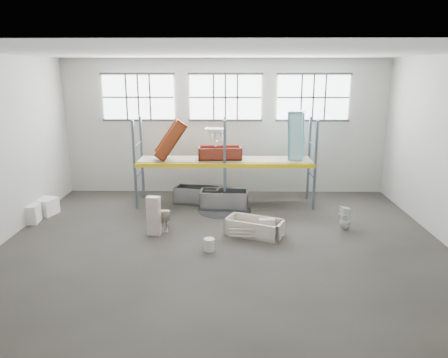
{
  "coord_description": "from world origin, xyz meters",
  "views": [
    {
      "loc": [
        0.2,
        -10.88,
        4.6
      ],
      "look_at": [
        0.0,
        1.5,
        1.4
      ],
      "focal_mm": 34.16,
      "sensor_mm": 36.0,
      "label": 1
    }
  ],
  "objects_px": {
    "toilet_beige": "(164,218)",
    "steel_tub_right": "(224,199)",
    "blue_tub_upright": "(296,136)",
    "toilet_white": "(346,218)",
    "bucket": "(209,245)",
    "cistern_tall": "(154,216)",
    "bathtub_beige": "(255,227)",
    "rust_tub_flat": "(220,153)",
    "steel_tub_left": "(198,195)",
    "carton_near": "(28,214)"
  },
  "relations": [
    {
      "from": "toilet_beige",
      "to": "steel_tub_right",
      "type": "relative_size",
      "value": 0.41
    },
    {
      "from": "steel_tub_left",
      "to": "blue_tub_upright",
      "type": "height_order",
      "value": "blue_tub_upright"
    },
    {
      "from": "bathtub_beige",
      "to": "rust_tub_flat",
      "type": "relative_size",
      "value": 1.09
    },
    {
      "from": "steel_tub_right",
      "to": "blue_tub_upright",
      "type": "xyz_separation_m",
      "value": [
        2.46,
        0.59,
        2.09
      ]
    },
    {
      "from": "cistern_tall",
      "to": "rust_tub_flat",
      "type": "relative_size",
      "value": 0.76
    },
    {
      "from": "steel_tub_right",
      "to": "carton_near",
      "type": "relative_size",
      "value": 2.47
    },
    {
      "from": "toilet_beige",
      "to": "steel_tub_left",
      "type": "relative_size",
      "value": 0.42
    },
    {
      "from": "bathtub_beige",
      "to": "rust_tub_flat",
      "type": "distance_m",
      "value": 3.49
    },
    {
      "from": "bathtub_beige",
      "to": "carton_near",
      "type": "xyz_separation_m",
      "value": [
        -6.95,
        0.91,
        0.05
      ]
    },
    {
      "from": "bathtub_beige",
      "to": "blue_tub_upright",
      "type": "bearing_deg",
      "value": 86.87
    },
    {
      "from": "rust_tub_flat",
      "to": "toilet_beige",
      "type": "bearing_deg",
      "value": -122.45
    },
    {
      "from": "toilet_white",
      "to": "carton_near",
      "type": "bearing_deg",
      "value": -108.78
    },
    {
      "from": "cistern_tall",
      "to": "bucket",
      "type": "height_order",
      "value": "cistern_tall"
    },
    {
      "from": "rust_tub_flat",
      "to": "blue_tub_upright",
      "type": "bearing_deg",
      "value": 3.37
    },
    {
      "from": "blue_tub_upright",
      "to": "bucket",
      "type": "height_order",
      "value": "blue_tub_upright"
    },
    {
      "from": "bathtub_beige",
      "to": "cistern_tall",
      "type": "bearing_deg",
      "value": -156.29
    },
    {
      "from": "toilet_white",
      "to": "steel_tub_right",
      "type": "distance_m",
      "value": 4.13
    },
    {
      "from": "bathtub_beige",
      "to": "toilet_white",
      "type": "xyz_separation_m",
      "value": [
        2.7,
        0.49,
        0.12
      ]
    },
    {
      "from": "toilet_beige",
      "to": "steel_tub_left",
      "type": "distance_m",
      "value": 2.72
    },
    {
      "from": "toilet_beige",
      "to": "toilet_white",
      "type": "distance_m",
      "value": 5.36
    },
    {
      "from": "toilet_beige",
      "to": "blue_tub_upright",
      "type": "height_order",
      "value": "blue_tub_upright"
    },
    {
      "from": "steel_tub_left",
      "to": "carton_near",
      "type": "height_order",
      "value": "steel_tub_left"
    },
    {
      "from": "blue_tub_upright",
      "to": "bathtub_beige",
      "type": "bearing_deg",
      "value": -116.68
    },
    {
      "from": "bathtub_beige",
      "to": "toilet_beige",
      "type": "height_order",
      "value": "toilet_beige"
    },
    {
      "from": "rust_tub_flat",
      "to": "bucket",
      "type": "height_order",
      "value": "rust_tub_flat"
    },
    {
      "from": "cistern_tall",
      "to": "toilet_white",
      "type": "bearing_deg",
      "value": 14.55
    },
    {
      "from": "steel_tub_right",
      "to": "bucket",
      "type": "bearing_deg",
      "value": -95.39
    },
    {
      "from": "carton_near",
      "to": "rust_tub_flat",
      "type": "bearing_deg",
      "value": 18.91
    },
    {
      "from": "toilet_white",
      "to": "rust_tub_flat",
      "type": "height_order",
      "value": "rust_tub_flat"
    },
    {
      "from": "cistern_tall",
      "to": "steel_tub_right",
      "type": "distance_m",
      "value": 3.19
    },
    {
      "from": "toilet_beige",
      "to": "steel_tub_left",
      "type": "bearing_deg",
      "value": -115.17
    },
    {
      "from": "carton_near",
      "to": "cistern_tall",
      "type": "bearing_deg",
      "value": -12.72
    },
    {
      "from": "bucket",
      "to": "carton_near",
      "type": "relative_size",
      "value": 0.5
    },
    {
      "from": "toilet_beige",
      "to": "steel_tub_right",
      "type": "height_order",
      "value": "toilet_beige"
    },
    {
      "from": "bathtub_beige",
      "to": "toilet_beige",
      "type": "distance_m",
      "value": 2.69
    },
    {
      "from": "toilet_white",
      "to": "blue_tub_upright",
      "type": "relative_size",
      "value": 0.42
    },
    {
      "from": "cistern_tall",
      "to": "blue_tub_upright",
      "type": "xyz_separation_m",
      "value": [
        4.42,
        3.09,
        1.83
      ]
    },
    {
      "from": "steel_tub_left",
      "to": "bucket",
      "type": "height_order",
      "value": "steel_tub_left"
    },
    {
      "from": "toilet_beige",
      "to": "rust_tub_flat",
      "type": "relative_size",
      "value": 0.45
    },
    {
      "from": "toilet_white",
      "to": "bucket",
      "type": "distance_m",
      "value": 4.26
    },
    {
      "from": "rust_tub_flat",
      "to": "bucket",
      "type": "relative_size",
      "value": 4.5
    },
    {
      "from": "carton_near",
      "to": "bathtub_beige",
      "type": "bearing_deg",
      "value": -7.48
    },
    {
      "from": "toilet_beige",
      "to": "toilet_white",
      "type": "height_order",
      "value": "toilet_white"
    },
    {
      "from": "bathtub_beige",
      "to": "rust_tub_flat",
      "type": "xyz_separation_m",
      "value": [
        -1.07,
        2.93,
        1.58
      ]
    },
    {
      "from": "toilet_white",
      "to": "blue_tub_upright",
      "type": "height_order",
      "value": "blue_tub_upright"
    },
    {
      "from": "steel_tub_left",
      "to": "steel_tub_right",
      "type": "height_order",
      "value": "steel_tub_right"
    },
    {
      "from": "steel_tub_left",
      "to": "steel_tub_right",
      "type": "relative_size",
      "value": 0.97
    },
    {
      "from": "toilet_white",
      "to": "bathtub_beige",
      "type": "bearing_deg",
      "value": -96.01
    },
    {
      "from": "toilet_white",
      "to": "bucket",
      "type": "height_order",
      "value": "toilet_white"
    },
    {
      "from": "bathtub_beige",
      "to": "blue_tub_upright",
      "type": "height_order",
      "value": "blue_tub_upright"
    }
  ]
}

